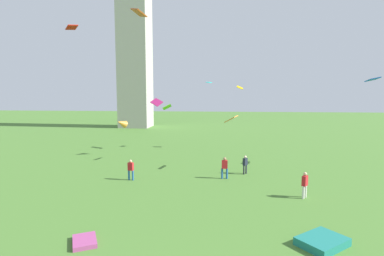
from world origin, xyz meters
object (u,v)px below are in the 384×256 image
kite_flying_0 (209,82)px  kite_flying_4 (231,119)px  kite_flying_8 (373,79)px  kite_flying_3 (72,27)px  kite_bundle_0 (85,241)px  person_1 (305,183)px  person_2 (225,167)px  kite_flying_6 (167,107)px  kite_flying_7 (157,102)px  kite_flying_2 (121,123)px  kite_bundle_1 (322,242)px  person_3 (131,169)px  kite_flying_5 (240,88)px  person_0 (245,164)px  kite_flying_1 (139,13)px

kite_flying_0 → kite_flying_4: size_ratio=0.55×
kite_flying_0 → kite_flying_8: kite_flying_0 is taller
kite_flying_0 → kite_flying_3: 17.05m
kite_flying_8 → kite_bundle_0: kite_flying_8 is taller
person_1 → person_2: (-5.44, 4.22, 0.01)m
person_1 → kite_flying_6: kite_flying_6 is taller
kite_flying_7 → kite_flying_8: bearing=-161.8°
kite_flying_2 → kite_bundle_1: (16.37, -19.30, -3.63)m
kite_flying_3 → kite_bundle_0: size_ratio=1.18×
kite_flying_0 → kite_flying_4: 11.92m
kite_flying_7 → kite_flying_8: size_ratio=1.21×
person_3 → kite_flying_0: (5.69, 15.20, 7.69)m
kite_flying_4 → kite_flying_0: bearing=-150.5°
kite_flying_5 → kite_flying_8: size_ratio=0.57×
person_0 → person_2: person_2 is taller
kite_flying_5 → kite_flying_2: bearing=22.6°
kite_flying_0 → kite_flying_4: kite_flying_0 is taller
kite_flying_3 → kite_flying_4: (16.06, -1.80, -8.98)m
kite_flying_6 → kite_flying_8: size_ratio=0.98×
person_0 → kite_bundle_1: (2.70, -12.60, -0.76)m
kite_flying_0 → kite_bundle_0: kite_flying_0 is taller
kite_flying_0 → kite_flying_8: 18.08m
kite_flying_2 → kite_flying_3: kite_flying_3 is taller
person_2 → kite_bundle_1: person_2 is taller
kite_flying_2 → kite_flying_5: (13.73, 5.62, 4.16)m
kite_flying_0 → kite_flying_6: bearing=174.5°
person_0 → kite_flying_4: 4.29m
kite_flying_1 → kite_flying_6: (0.61, 7.85, -7.47)m
person_2 → kite_flying_0: 16.05m
kite_flying_0 → kite_flying_3: size_ratio=0.56×
person_1 → kite_flying_1: (-12.06, 2.32, 12.22)m
person_0 → person_2: bearing=170.6°
person_0 → kite_bundle_0: person_0 is taller
kite_flying_1 → kite_bundle_0: size_ratio=1.13×
person_1 → person_3: bearing=-67.0°
kite_flying_2 → kite_bundle_0: (5.16, -20.27, -3.72)m
kite_flying_5 → kite_bundle_0: size_ratio=0.58×
kite_flying_3 → kite_flying_4: size_ratio=0.99×
kite_flying_1 → kite_flying_3: size_ratio=0.95×
person_1 → kite_flying_8: bearing=174.7°
kite_flying_4 → kite_flying_7: kite_flying_7 is taller
kite_bundle_1 → kite_flying_2: bearing=130.3°
person_1 → kite_flying_0: (-7.50, 18.19, 7.63)m
kite_flying_0 → kite_bundle_1: kite_flying_0 is taller
kite_flying_8 → person_3: bearing=112.1°
kite_bundle_0 → kite_bundle_1: kite_bundle_1 is taller
kite_bundle_0 → kite_bundle_1: 11.25m
person_0 → kite_flying_1: 15.36m
kite_flying_1 → kite_flying_8: kite_flying_1 is taller
person_0 → kite_bundle_1: bearing=-130.4°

